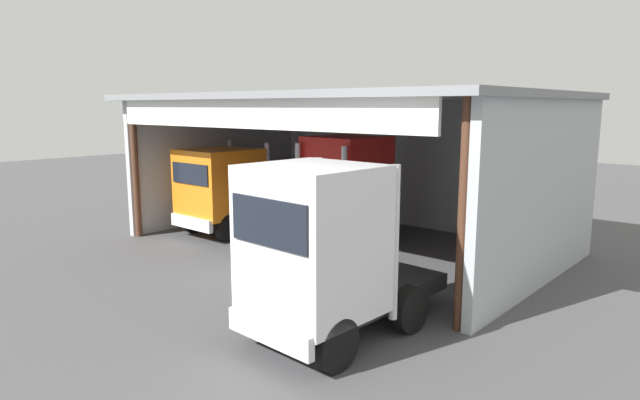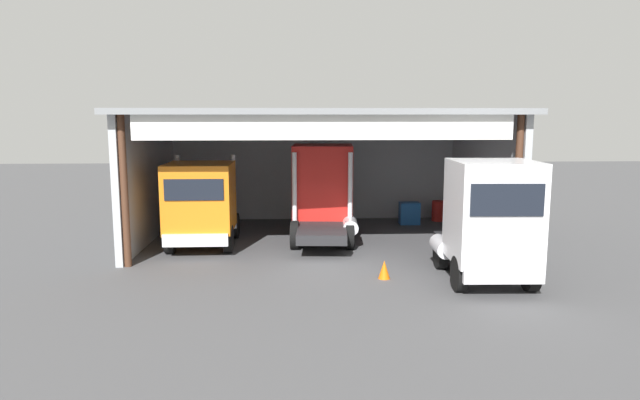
{
  "view_description": "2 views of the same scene",
  "coord_description": "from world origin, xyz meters",
  "px_view_note": "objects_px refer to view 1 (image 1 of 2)",
  "views": [
    {
      "loc": [
        11.54,
        -10.15,
        4.76
      ],
      "look_at": [
        0.0,
        2.97,
        1.73
      ],
      "focal_mm": 30.5,
      "sensor_mm": 36.0,
      "label": 1
    },
    {
      "loc": [
        -1.03,
        -17.99,
        4.95
      ],
      "look_at": [
        0.0,
        2.97,
        1.73
      ],
      "focal_mm": 31.37,
      "sensor_mm": 36.0,
      "label": 2
    }
  ],
  "objects_px": {
    "truck_red_right_bay": "(341,191)",
    "tool_cart": "(493,236)",
    "truck_orange_center_right_bay": "(226,189)",
    "truck_white_center_bay": "(322,252)",
    "oil_drum": "(547,240)",
    "traffic_cone": "(250,289)"
  },
  "relations": [
    {
      "from": "truck_red_right_bay",
      "to": "tool_cart",
      "type": "xyz_separation_m",
      "value": [
        4.1,
        2.96,
        -1.44
      ]
    },
    {
      "from": "truck_orange_center_right_bay",
      "to": "truck_white_center_bay",
      "type": "bearing_deg",
      "value": 151.36
    },
    {
      "from": "oil_drum",
      "to": "truck_red_right_bay",
      "type": "bearing_deg",
      "value": -146.73
    },
    {
      "from": "tool_cart",
      "to": "truck_white_center_bay",
      "type": "bearing_deg",
      "value": -87.53
    },
    {
      "from": "truck_orange_center_right_bay",
      "to": "traffic_cone",
      "type": "xyz_separation_m",
      "value": [
        6.16,
        -4.29,
        -1.42
      ]
    },
    {
      "from": "truck_orange_center_right_bay",
      "to": "oil_drum",
      "type": "bearing_deg",
      "value": -154.69
    },
    {
      "from": "oil_drum",
      "to": "tool_cart",
      "type": "distance_m",
      "value": 1.67
    },
    {
      "from": "truck_orange_center_right_bay",
      "to": "truck_white_center_bay",
      "type": "relative_size",
      "value": 1.03
    },
    {
      "from": "truck_orange_center_right_bay",
      "to": "oil_drum",
      "type": "height_order",
      "value": "truck_orange_center_right_bay"
    },
    {
      "from": "truck_red_right_bay",
      "to": "truck_white_center_bay",
      "type": "relative_size",
      "value": 1.01
    },
    {
      "from": "truck_white_center_bay",
      "to": "oil_drum",
      "type": "relative_size",
      "value": 5.29
    },
    {
      "from": "truck_white_center_bay",
      "to": "tool_cart",
      "type": "xyz_separation_m",
      "value": [
        -0.39,
        9.08,
        -1.38
      ]
    },
    {
      "from": "truck_red_right_bay",
      "to": "traffic_cone",
      "type": "bearing_deg",
      "value": -70.41
    },
    {
      "from": "oil_drum",
      "to": "traffic_cone",
      "type": "height_order",
      "value": "oil_drum"
    },
    {
      "from": "truck_orange_center_right_bay",
      "to": "tool_cart",
      "type": "xyz_separation_m",
      "value": [
        8.7,
        4.17,
        -1.2
      ]
    },
    {
      "from": "oil_drum",
      "to": "traffic_cone",
      "type": "relative_size",
      "value": 1.68
    },
    {
      "from": "truck_orange_center_right_bay",
      "to": "tool_cart",
      "type": "distance_m",
      "value": 9.72
    },
    {
      "from": "tool_cart",
      "to": "truck_red_right_bay",
      "type": "bearing_deg",
      "value": -144.17
    },
    {
      "from": "truck_red_right_bay",
      "to": "tool_cart",
      "type": "distance_m",
      "value": 5.26
    },
    {
      "from": "truck_white_center_bay",
      "to": "oil_drum",
      "type": "height_order",
      "value": "truck_white_center_bay"
    },
    {
      "from": "oil_drum",
      "to": "traffic_cone",
      "type": "bearing_deg",
      "value": -113.79
    },
    {
      "from": "oil_drum",
      "to": "tool_cart",
      "type": "xyz_separation_m",
      "value": [
        -1.51,
        -0.72,
        0.03
      ]
    }
  ]
}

